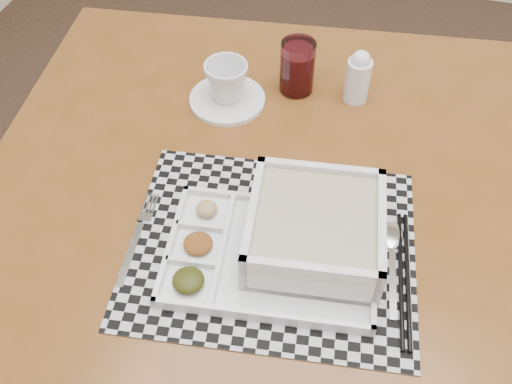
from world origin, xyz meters
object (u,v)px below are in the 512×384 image
at_px(cup, 226,82).
at_px(juice_glass, 297,69).
at_px(dining_table, 270,222).
at_px(serving_tray, 302,236).
at_px(creamer_bottle, 358,77).

height_order(cup, juice_glass, juice_glass).
distance_m(dining_table, serving_tray, 0.17).
xyz_separation_m(serving_tray, cup, (-0.22, 0.31, 0.01)).
xyz_separation_m(juice_glass, creamer_bottle, (0.12, 0.00, 0.00)).
relative_size(serving_tray, creamer_bottle, 3.12).
height_order(dining_table, juice_glass, juice_glass).
xyz_separation_m(serving_tray, juice_glass, (-0.10, 0.38, 0.01)).
relative_size(cup, creamer_bottle, 0.76).
bearing_deg(juice_glass, cup, -148.52).
bearing_deg(creamer_bottle, serving_tray, -92.96).
bearing_deg(serving_tray, creamer_bottle, 87.04).
relative_size(juice_glass, creamer_bottle, 0.98).
bearing_deg(cup, dining_table, -63.30).
height_order(dining_table, creamer_bottle, creamer_bottle).
bearing_deg(creamer_bottle, juice_glass, -177.99).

